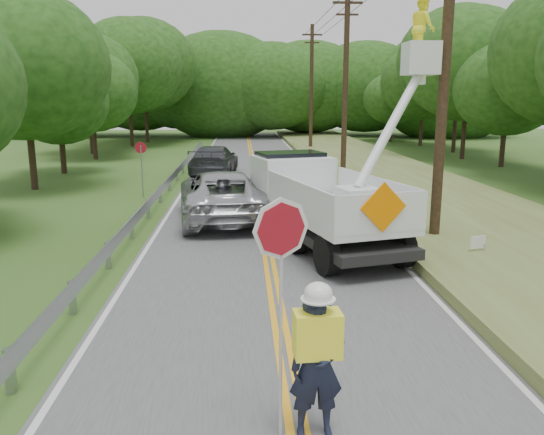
{
  "coord_description": "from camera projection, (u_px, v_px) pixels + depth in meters",
  "views": [
    {
      "loc": [
        -0.67,
        -6.48,
        4.24
      ],
      "look_at": [
        0.0,
        6.0,
        1.5
      ],
      "focal_mm": 36.07,
      "sensor_mm": 36.0,
      "label": 1
    }
  ],
  "objects": [
    {
      "name": "ground",
      "position": [
        296.0,
        424.0,
        7.26
      ],
      "size": [
        140.0,
        140.0,
        0.0
      ],
      "primitive_type": "plane",
      "color": "#3E5B1F",
      "rests_on": "ground"
    },
    {
      "name": "road",
      "position": [
        261.0,
        211.0,
        20.92
      ],
      "size": [
        7.2,
        96.0,
        0.03
      ],
      "color": "#4F4F51",
      "rests_on": "ground"
    },
    {
      "name": "guardrail",
      "position": [
        158.0,
        194.0,
        21.47
      ],
      "size": [
        0.18,
        48.0,
        0.77
      ],
      "color": "#919499",
      "rests_on": "ground"
    },
    {
      "name": "utility_poles",
      "position": [
        376.0,
        73.0,
        23.0
      ],
      "size": [
        1.6,
        43.3,
        10.0
      ],
      "color": "black",
      "rests_on": "ground"
    },
    {
      "name": "tall_grass_verge",
      "position": [
        443.0,
        205.0,
        21.26
      ],
      "size": [
        7.0,
        96.0,
        0.3
      ],
      "primitive_type": "cube",
      "color": "brown",
      "rests_on": "ground"
    },
    {
      "name": "treeline_left",
      "position": [
        98.0,
        71.0,
        37.71
      ],
      "size": [
        11.24,
        54.23,
        11.73
      ],
      "color": "#332319",
      "rests_on": "ground"
    },
    {
      "name": "treeline_right",
      "position": [
        534.0,
        63.0,
        30.26
      ],
      "size": [
        11.01,
        52.66,
        11.27
      ],
      "color": "#332319",
      "rests_on": "ground"
    },
    {
      "name": "treeline_horizon",
      "position": [
        265.0,
        87.0,
        60.89
      ],
      "size": [
        58.1,
        15.25,
        12.59
      ],
      "color": "#193E10",
      "rests_on": "ground"
    },
    {
      "name": "flagger",
      "position": [
        316.0,
        355.0,
        6.78
      ],
      "size": [
        1.16,
        0.5,
        3.09
      ],
      "color": "#191E33",
      "rests_on": "road"
    },
    {
      "name": "bucket_truck",
      "position": [
        317.0,
        188.0,
        16.63
      ],
      "size": [
        5.17,
        7.48,
        6.93
      ],
      "color": "black",
      "rests_on": "road"
    },
    {
      "name": "suv_silver",
      "position": [
        222.0,
        195.0,
        19.27
      ],
      "size": [
        3.56,
        6.53,
        1.74
      ],
      "primitive_type": "imported",
      "rotation": [
        0.0,
        0.0,
        3.25
      ],
      "color": "#B6B7BD",
      "rests_on": "road"
    },
    {
      "name": "suv_darkgrey",
      "position": [
        214.0,
        160.0,
        30.74
      ],
      "size": [
        2.79,
        5.78,
        1.62
      ],
      "primitive_type": "imported",
      "rotation": [
        0.0,
        0.0,
        3.05
      ],
      "color": "#3C3F44",
      "rests_on": "road"
    },
    {
      "name": "stop_sign_permanent",
      "position": [
        141.0,
        161.0,
        23.54
      ],
      "size": [
        0.51,
        0.1,
        2.42
      ],
      "color": "#919499",
      "rests_on": "ground"
    },
    {
      "name": "yard_sign",
      "position": [
        478.0,
        243.0,
        14.37
      ],
      "size": [
        0.47,
        0.17,
        0.7
      ],
      "color": "white",
      "rests_on": "ground"
    }
  ]
}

